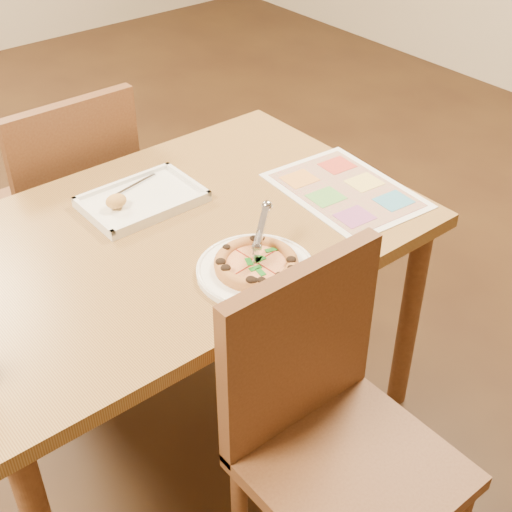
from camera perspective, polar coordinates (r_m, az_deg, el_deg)
dining_table at (r=1.91m, az=-6.83°, el=-0.12°), size 1.30×0.85×0.72m
chair_near at (r=1.60m, az=5.57°, el=-12.09°), size 0.42×0.42×0.47m
chair_far at (r=2.40m, az=-14.69°, el=5.20°), size 0.42×0.42×0.47m
plate at (r=1.70m, az=0.00°, el=-1.15°), size 0.37×0.37×0.02m
pizza at (r=1.69m, az=0.02°, el=-0.59°), size 0.20×0.20×0.03m
pizza_cutter at (r=1.69m, az=0.34°, el=1.85°), size 0.13×0.11×0.09m
appetizer_tray at (r=1.97m, az=-9.23°, el=4.36°), size 0.31×0.22×0.06m
menu at (r=2.03m, az=7.17°, el=5.25°), size 0.33×0.45×0.00m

